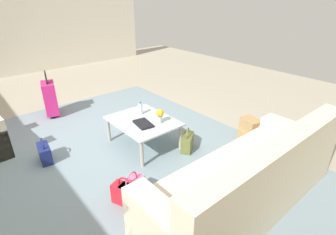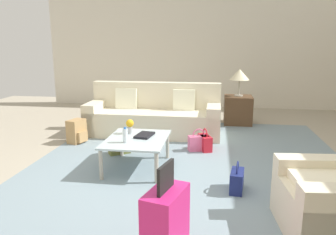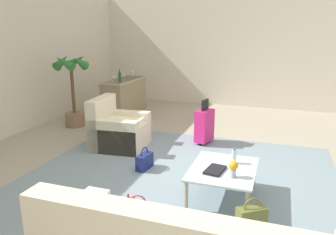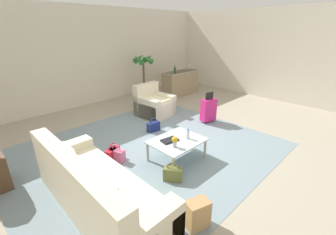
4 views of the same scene
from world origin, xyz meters
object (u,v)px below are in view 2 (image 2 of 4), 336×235
Objects in this scene: handbag_red at (205,142)px; couch at (154,117)px; coffee_table_book at (145,135)px; table_lamp at (240,75)px; flower_vase at (130,125)px; handbag_pink at (199,143)px; handbag_olive at (119,146)px; water_bottle at (125,135)px; suitcase_magenta at (166,228)px; handbag_navy at (237,180)px; backpack_tan at (77,132)px; coffee_table at (137,142)px; side_table at (238,110)px.

couch is at bearing -132.41° from handbag_red.
coffee_table_book is 0.57× the size of table_lamp.
coffee_table_book is 0.27m from flower_vase.
handbag_pink is 1.00× the size of handbag_olive.
flower_vase is (-0.42, -0.05, 0.03)m from water_bottle.
coffee_table_book is at bearing -163.70° from suitcase_magenta.
coffee_table_book reaches higher than handbag_red.
backpack_tan is (-1.53, -2.59, 0.06)m from handbag_navy.
handbag_red is 1.00× the size of handbag_navy.
coffee_table_book is at bearing 49.77° from handbag_olive.
coffee_table is at bearing 153.43° from water_bottle.
coffee_table is 0.72m from handbag_olive.
backpack_tan reaches higher than handbag_red.
coffee_table is 1.18× the size of suitcase_magenta.
couch is 3.88m from suitcase_magenta.
table_lamp is 2.25m from handbag_pink.
couch is 6.83× the size of handbag_pink.
couch is at bearing -57.94° from table_lamp.
coffee_table is 1.28m from handbag_red.
table_lamp reaches higher than suitcase_magenta.
handbag_navy is at bearing 59.45° from backpack_tan.
suitcase_magenta is at bearing 23.96° from water_bottle.
flower_vase is at bearing -145.71° from coffee_table.
table_lamp reaches higher than flower_vase.
handbag_pink and handbag_red have the same top height.
suitcase_magenta is at bearing 11.89° from couch.
couch is 1.69m from coffee_table_book.
coffee_table_book is 1.07m from handbag_pink.
handbag_olive and handbag_red have the same top height.
side_table reaches higher than handbag_pink.
table_lamp is at bearing 147.40° from flower_vase.
coffee_table is at bearing -28.18° from side_table.
handbag_olive is (-0.73, -0.31, -0.38)m from water_bottle.
handbag_navy is (3.33, -0.20, -0.16)m from side_table.
couch reaches higher than water_bottle.
table_lamp is 4.91m from suitcase_magenta.
couch is 2.72m from handbag_navy.
water_bottle is 1.72m from backpack_tan.
suitcase_magenta reaches higher than handbag_red.
backpack_tan is at bearing -120.55° from handbag_navy.
water_bottle is 3.41m from side_table.
water_bottle reaches higher than side_table.
backpack_tan is at bearing -57.13° from table_lamp.
coffee_table is 2.79× the size of handbag_pink.
backpack_tan is (-1.20, -1.19, -0.32)m from water_bottle.
couch is at bearing 166.23° from handbag_olive.
table_lamp is (-1.00, 1.60, 0.71)m from couch.
handbag_olive is 1.00m from backpack_tan.
handbag_olive is at bearing -40.13° from table_lamp.
coffee_table_book is at bearing 6.12° from couch.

